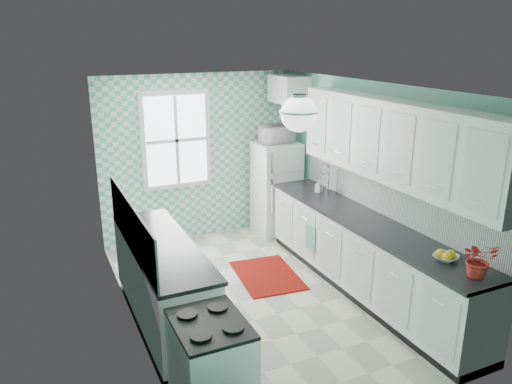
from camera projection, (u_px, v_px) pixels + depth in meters
name	position (u px, v px, depth m)	size (l,w,h in m)	color
floor	(261.00, 297.00, 6.03)	(3.00, 4.40, 0.02)	beige
ceiling	(262.00, 85.00, 5.27)	(3.00, 4.40, 0.02)	white
wall_back	(199.00, 157.00, 7.56)	(3.00, 0.02, 2.50)	#68B79E
wall_front	(388.00, 282.00, 3.73)	(3.00, 0.02, 2.50)	#68B79E
wall_left	(127.00, 218.00, 5.04)	(0.02, 4.40, 2.50)	#68B79E
wall_right	(370.00, 183.00, 6.25)	(0.02, 4.40, 2.50)	#68B79E
accent_wall	(199.00, 158.00, 7.54)	(3.00, 0.01, 2.50)	#67B49F
window	(176.00, 140.00, 7.28)	(1.04, 0.05, 1.44)	white
backsplash_right	(389.00, 196.00, 5.91)	(0.02, 3.60, 0.51)	white
backsplash_left	(131.00, 225.00, 5.00)	(0.02, 2.15, 0.51)	white
upper_cabinets_right	(395.00, 142.00, 5.47)	(0.33, 3.20, 0.90)	silver
upper_cabinet_fridge	(287.00, 89.00, 7.45)	(0.40, 0.74, 0.40)	silver
ceiling_light	(299.00, 113.00, 4.63)	(0.34, 0.34, 0.35)	silver
base_cabinets_right	(365.00, 258.00, 6.02)	(0.60, 3.60, 0.90)	white
countertop_right	(366.00, 222.00, 5.88)	(0.63, 3.60, 0.04)	black
base_cabinets_left	(163.00, 286.00, 5.34)	(0.60, 2.15, 0.90)	white
countertop_left	(162.00, 246.00, 5.20)	(0.63, 2.15, 0.04)	black
fridge	(276.00, 188.00, 7.79)	(0.63, 0.63, 1.46)	white
stove	(211.00, 367.00, 4.04)	(0.57, 0.71, 0.85)	white
sink	(317.00, 194.00, 6.86)	(0.51, 0.43, 0.53)	silver
rug	(267.00, 275.00, 6.54)	(0.74, 1.06, 0.02)	#710709
dish_towel	(310.00, 238.00, 6.54)	(0.02, 0.23, 0.35)	#5CBF9F
fruit_bowl	(446.00, 258.00, 4.81)	(0.23, 0.23, 0.06)	white
potted_plant	(479.00, 259.00, 4.44)	(0.31, 0.27, 0.34)	red
soap_bottle	(319.00, 186.00, 6.88)	(0.08, 0.08, 0.18)	silver
microwave	(277.00, 134.00, 7.53)	(0.48, 0.33, 0.27)	white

